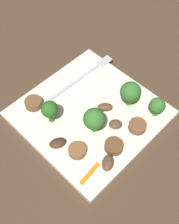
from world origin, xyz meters
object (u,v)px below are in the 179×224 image
object	(u,v)px
sausage_slice_4	(137,126)
mushroom_1	(116,124)
plate	(90,114)
sausage_slice_1	(34,103)
mushroom_0	(108,163)
broccoli_floret_0	(94,119)
sausage_slice_0	(114,146)
sausage_slice_2	(77,151)
broccoli_floret_2	(130,92)
fork	(85,75)
mushroom_3	(58,143)
broccoli_floret_3	(157,106)
mushroom_4	(105,107)
broccoli_floret_1	(50,110)
pepper_strip_2	(90,174)

from	to	relation	value
sausage_slice_4	mushroom_1	bearing A→B (deg)	127.97
plate	sausage_slice_1	bearing A→B (deg)	126.26
mushroom_0	mushroom_1	distance (m)	0.08
broccoli_floret_0	mushroom_1	bearing A→B (deg)	-32.28
sausage_slice_1	mushroom_1	xyz separation A→B (m)	(0.08, -0.15, -0.00)
sausage_slice_1	sausage_slice_0	bearing A→B (deg)	-77.08
sausage_slice_2	mushroom_1	xyz separation A→B (m)	(0.09, -0.01, -0.00)
broccoli_floret_2	sausage_slice_0	distance (m)	0.11
broccoli_floret_0	sausage_slice_1	world-z (taller)	broccoli_floret_0
fork	sausage_slice_1	distance (m)	0.13
sausage_slice_0	sausage_slice_2	world-z (taller)	same
sausage_slice_0	mushroom_3	world-z (taller)	sausage_slice_0
broccoli_floret_3	mushroom_0	distance (m)	0.14
plate	sausage_slice_1	distance (m)	0.11
mushroom_3	mushroom_4	bearing A→B (deg)	-3.63
broccoli_floret_3	mushroom_4	world-z (taller)	broccoli_floret_3
broccoli_floret_1	mushroom_1	world-z (taller)	broccoli_floret_1
broccoli_floret_3	sausage_slice_0	xyz separation A→B (m)	(-0.11, 0.01, -0.02)
sausage_slice_0	sausage_slice_4	bearing A→B (deg)	-3.11
plate	fork	world-z (taller)	fork
broccoli_floret_1	broccoli_floret_3	world-z (taller)	broccoli_floret_1
mushroom_0	sausage_slice_2	bearing A→B (deg)	110.56
plate	broccoli_floret_2	xyz separation A→B (m)	(0.07, -0.04, 0.04)
mushroom_0	broccoli_floret_2	bearing A→B (deg)	25.18
sausage_slice_2	pepper_strip_2	bearing A→B (deg)	-107.79
broccoli_floret_0	mushroom_0	world-z (taller)	broccoli_floret_0
plate	broccoli_floret_2	bearing A→B (deg)	-30.52
sausage_slice_4	mushroom_0	bearing A→B (deg)	-173.51
broccoli_floret_3	mushroom_4	distance (m)	0.10
fork	broccoli_floret_0	xyz separation A→B (m)	(-0.08, -0.11, 0.04)
mushroom_0	sausage_slice_0	bearing A→B (deg)	24.09
broccoli_floret_0	mushroom_4	distance (m)	0.06
fork	mushroom_3	xyz separation A→B (m)	(-0.15, -0.08, 0.00)
sausage_slice_2	mushroom_1	distance (m)	0.09
mushroom_4	sausage_slice_2	bearing A→B (deg)	-164.39
plate	mushroom_0	world-z (taller)	mushroom_0
sausage_slice_0	mushroom_0	bearing A→B (deg)	-155.91
fork	broccoli_floret_1	xyz separation A→B (m)	(-0.12, -0.03, 0.03)
mushroom_1	broccoli_floret_3	bearing A→B (deg)	-26.05
fork	sausage_slice_1	bearing A→B (deg)	174.42
sausage_slice_4	mushroom_3	bearing A→B (deg)	147.86
sausage_slice_2	mushroom_3	distance (m)	0.04
broccoli_floret_2	mushroom_4	xyz separation A→B (m)	(-0.04, 0.02, -0.03)
broccoli_floret_2	mushroom_4	world-z (taller)	broccoli_floret_2
mushroom_4	broccoli_floret_0	bearing A→B (deg)	-159.77
sausage_slice_2	sausage_slice_4	distance (m)	0.12
broccoli_floret_0	plate	bearing A→B (deg)	56.10
mushroom_1	mushroom_3	xyz separation A→B (m)	(-0.10, 0.05, -0.00)
sausage_slice_4	mushroom_4	bearing A→B (deg)	97.94
fork	broccoli_floret_1	bearing A→B (deg)	-162.66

